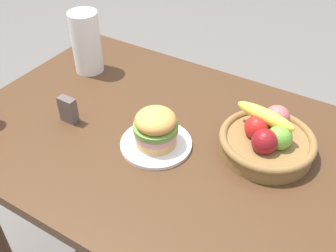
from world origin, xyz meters
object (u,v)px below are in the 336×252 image
(sandwich, at_px, (156,127))
(fruit_basket, at_px, (267,139))
(paper_towel_roll, at_px, (86,42))
(plate, at_px, (156,144))
(napkin_holder, at_px, (68,110))

(sandwich, bearing_deg, fruit_basket, 27.16)
(paper_towel_roll, bearing_deg, plate, -27.21)
(fruit_basket, height_order, napkin_holder, fruit_basket)
(plate, relative_size, paper_towel_roll, 0.93)
(fruit_basket, bearing_deg, paper_towel_roll, 173.47)
(sandwich, relative_size, napkin_holder, 1.53)
(paper_towel_roll, bearing_deg, fruit_basket, -6.53)
(fruit_basket, distance_m, napkin_holder, 0.64)
(napkin_holder, bearing_deg, paper_towel_roll, 119.85)
(plate, relative_size, napkin_holder, 2.48)
(plate, height_order, paper_towel_roll, paper_towel_roll)
(napkin_holder, bearing_deg, plate, 9.89)
(plate, bearing_deg, fruit_basket, 27.16)
(plate, distance_m, sandwich, 0.07)
(plate, relative_size, sandwich, 1.62)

